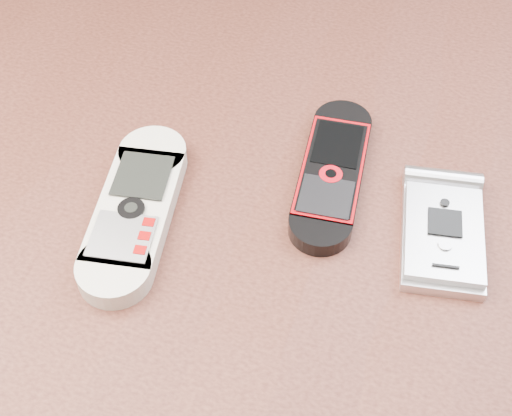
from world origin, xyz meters
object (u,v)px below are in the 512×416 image
object	(u,v)px
nokia_black_red	(332,172)
motorola_razr	(443,232)
nokia_white	(135,210)
table	(250,292)

from	to	relation	value
nokia_black_red	motorola_razr	bearing A→B (deg)	-24.83
nokia_white	motorola_razr	world-z (taller)	same
nokia_white	motorola_razr	xyz separation A→B (m)	(0.22, 0.05, -0.00)
table	motorola_razr	xyz separation A→B (m)	(0.14, 0.02, 0.11)
nokia_white	nokia_black_red	size ratio (longest dim) A/B	1.06
table	nokia_white	size ratio (longest dim) A/B	7.53
nokia_black_red	motorola_razr	size ratio (longest dim) A/B	1.36
table	nokia_black_red	world-z (taller)	nokia_black_red
table	nokia_black_red	size ratio (longest dim) A/B	7.98
nokia_white	motorola_razr	distance (m)	0.22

